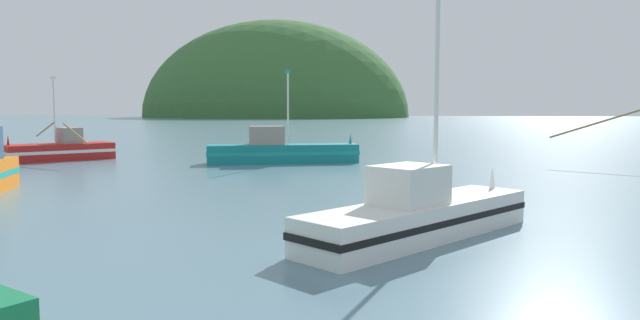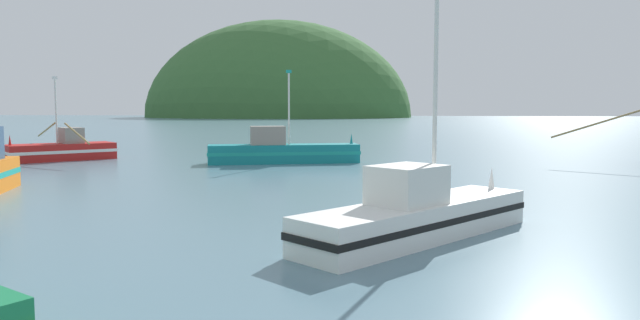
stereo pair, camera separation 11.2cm
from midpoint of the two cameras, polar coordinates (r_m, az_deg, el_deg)
hill_far_left at (r=251.33m, az=-4.23°, el=4.26°), size 115.07×92.05×82.46m
fishing_boat_teal at (r=38.19m, az=-3.71°, el=0.90°), size 10.08×5.03×6.14m
fishing_boat_red at (r=44.25m, az=-24.10°, el=0.92°), size 9.75×8.79×5.83m
fishing_boat_white at (r=16.23m, az=9.88°, el=-5.34°), size 6.55×7.93×7.25m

